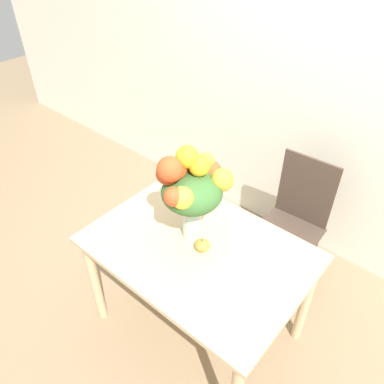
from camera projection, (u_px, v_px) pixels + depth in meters
ground_plane at (197, 325)px, 2.58m from camera, size 12.00×12.00×0.00m
wall_back at (321, 81)px, 2.50m from camera, size 8.00×0.06×2.70m
dining_table at (198, 260)px, 2.17m from camera, size 1.22×0.86×0.78m
flower_vase at (191, 186)px, 1.96m from camera, size 0.33×0.43×0.57m
pumpkin at (202, 245)px, 2.06m from camera, size 0.08×0.08×0.08m
dining_chair_near_window at (293, 222)px, 2.68m from camera, size 0.44×0.44×0.97m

